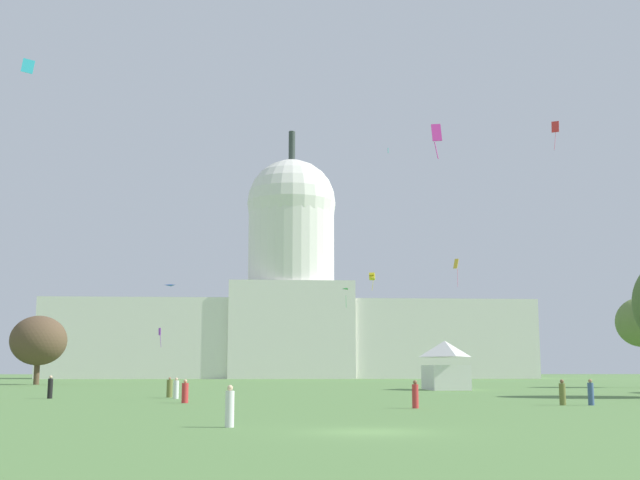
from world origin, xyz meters
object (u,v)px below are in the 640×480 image
Objects in this scene: person_white_back_left at (176,389)px; kite_blue_low at (171,289)px; kite_turquoise_high at (388,151)px; kite_yellow_mid at (372,276)px; tree_west_far at (38,341)px; person_black_near_tree_east at (50,388)px; kite_red_mid at (555,129)px; person_olive_mid_center at (170,388)px; event_tent at (445,365)px; kite_green_mid at (348,293)px; kite_cyan_mid at (28,66)px; person_olive_near_tree_west at (562,393)px; kite_violet_low at (160,333)px; person_red_lawn_far_left at (415,395)px; person_denim_edge_east at (591,393)px; person_white_mid_right at (230,408)px; kite_gold_low at (456,266)px; kite_magenta_mid at (437,134)px; capitol_building at (291,308)px; person_red_front_center at (185,392)px.

kite_blue_low is at bearing -37.51° from person_white_back_left.
kite_yellow_mid is at bearing -134.87° from kite_turquoise_high.
person_black_near_tree_east is at bearing -73.39° from tree_west_far.
person_olive_mid_center is at bearing -78.82° from kite_red_mid.
kite_turquoise_high is at bearing -176.01° from person_black_near_tree_east.
event_tent is 77.74m from kite_green_mid.
kite_green_mid is 102.19m from kite_cyan_mid.
person_olive_near_tree_west is 1.00× the size of kite_blue_low.
kite_turquoise_high reaches higher than kite_violet_low.
person_red_lawn_far_left is 0.45× the size of kite_yellow_mid.
event_tent reaches higher than person_denim_edge_east.
person_white_mid_right is at bearing -70.21° from tree_west_far.
kite_magenta_mid is at bearing 0.82° from kite_gold_low.
person_red_lawn_far_left is 22.52m from kite_magenta_mid.
kite_violet_low is at bearing -127.21° from person_denim_edge_east.
event_tent is 53.84m from kite_cyan_mid.
kite_cyan_mid is at bearing -156.94° from person_white_mid_right.
kite_red_mid is (11.89, -70.77, 8.71)m from kite_yellow_mid.
kite_yellow_mid is at bearing 28.09° from tree_west_far.
capitol_building is at bearing -144.54° from person_olive_mid_center.
kite_magenta_mid is (30.41, -87.26, 3.23)m from kite_blue_low.
kite_yellow_mid is 1.02× the size of kite_green_mid.
person_black_near_tree_east is 0.53× the size of kite_red_mid.
kite_gold_low is at bearing 162.50° from person_black_near_tree_east.
person_white_back_left is 0.48× the size of kite_red_mid.
person_red_front_center is 145.64m from kite_turquoise_high.
event_tent is 45.00m from person_black_near_tree_east.
person_red_front_center is 26.59m from person_denim_edge_east.
person_denim_edge_east is 107.57m from kite_yellow_mid.
person_olive_mid_center is at bearing 85.11° from kite_yellow_mid.
tree_west_far is 3.49× the size of kite_violet_low.
tree_west_far is at bearing -114.41° from person_olive_mid_center.
kite_gold_low is 1.48× the size of kite_magenta_mid.
kite_green_mid is at bearing -57.88° from person_white_back_left.
kite_magenta_mid is at bearing -87.49° from capitol_building.
person_black_near_tree_east is 1.11× the size of kite_blue_low.
person_black_near_tree_east is at bearing 133.69° from kite_green_mid.
kite_green_mid is (-4.01, 116.07, 17.43)m from person_denim_edge_east.
kite_yellow_mid is at bearing -112.23° from person_red_front_center.
capitol_building is 36.08× the size of kite_green_mid.
person_olive_near_tree_west is (25.84, -13.16, -0.00)m from person_white_back_left.
person_olive_near_tree_west is at bearing -85.49° from capitol_building.
kite_yellow_mid is at bearing -155.30° from kite_gold_low.
tree_west_far is at bearing -166.57° from kite_turquoise_high.
person_red_lawn_far_left is 22.91m from person_white_back_left.
kite_violet_low is at bearing -175.18° from person_white_mid_right.
kite_magenta_mid is (6.82, -155.80, 1.42)m from capitol_building.
person_red_lawn_far_left is 0.99× the size of person_white_back_left.
person_white_mid_right is (-21.45, -58.29, -1.98)m from event_tent.
capitol_building is 96.43× the size of kite_turquoise_high.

